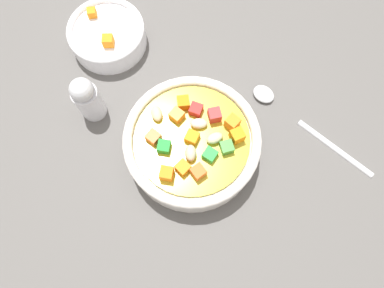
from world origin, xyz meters
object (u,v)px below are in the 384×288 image
(soup_bowl_main, at_px, (192,143))
(side_bowl_small, at_px, (107,35))
(spoon, at_px, (299,120))
(pepper_shaker, at_px, (87,99))

(soup_bowl_main, relative_size, side_bowl_small, 1.55)
(side_bowl_small, bearing_deg, spoon, 179.88)
(spoon, bearing_deg, soup_bowl_main, 55.94)
(soup_bowl_main, xyz_separation_m, side_bowl_small, (0.18, -0.10, -0.01))
(side_bowl_small, relative_size, pepper_shaker, 1.40)
(soup_bowl_main, relative_size, pepper_shaker, 2.18)
(pepper_shaker, bearing_deg, spoon, -158.34)
(soup_bowl_main, bearing_deg, pepper_shaker, 2.12)
(spoon, bearing_deg, pepper_shaker, 37.07)
(pepper_shaker, bearing_deg, soup_bowl_main, -177.88)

